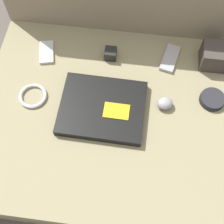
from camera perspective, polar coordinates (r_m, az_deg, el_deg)
name	(u,v)px	position (r m, az deg, el deg)	size (l,w,h in m)	color
ground_plane	(112,129)	(1.24, 0.00, -3.16)	(8.00, 8.00, 0.00)	#4C4742
couch_seat	(112,122)	(1.18, 0.00, -1.88)	(0.96, 0.77, 0.13)	#847A5B
laptop	(102,108)	(1.11, -1.76, 0.74)	(0.30, 0.25, 0.03)	black
computer_mouse	(165,103)	(1.13, 9.63, 1.57)	(0.07, 0.06, 0.04)	gray
speaker_puck	(212,99)	(1.19, 17.86, 2.24)	(0.09, 0.09, 0.02)	black
phone_silver	(170,58)	(1.26, 10.56, 9.64)	(0.08, 0.14, 0.01)	#99999E
phone_black	(47,52)	(1.28, -11.86, 10.66)	(0.08, 0.12, 0.01)	#B7B7BC
camera_pouch	(215,56)	(1.26, 18.35, 9.70)	(0.11, 0.10, 0.09)	#38332D
charger_brick	(111,54)	(1.23, -0.26, 10.63)	(0.05, 0.05, 0.04)	black
cable_coil	(33,96)	(1.18, -14.26, 2.87)	(0.10, 0.10, 0.01)	#B2B2B7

